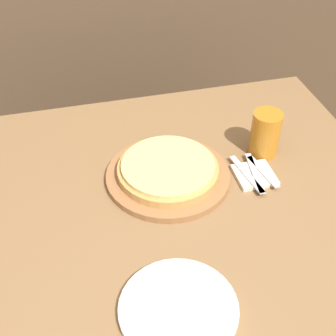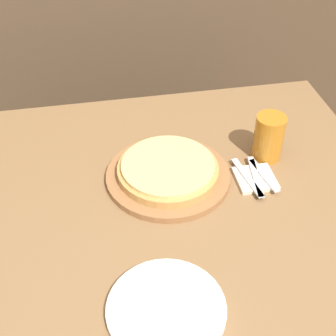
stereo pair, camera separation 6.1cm
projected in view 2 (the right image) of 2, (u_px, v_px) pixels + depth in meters
ground_plane at (174, 330)px, 1.75m from camera, size 12.00×12.00×0.00m
dining_table at (175, 273)px, 1.52m from camera, size 1.23×1.04×0.70m
pizza_on_board at (168, 172)px, 1.33m from camera, size 0.36×0.36×0.06m
beer_glass at (269, 136)px, 1.38m from camera, size 0.09×0.09×0.14m
dinner_plate at (166, 309)px, 1.01m from camera, size 0.26×0.26×0.02m
napkin_stack at (255, 179)px, 1.34m from camera, size 0.11×0.11×0.01m
fork at (247, 177)px, 1.33m from camera, size 0.05×0.17×0.00m
dinner_knife at (256, 176)px, 1.33m from camera, size 0.04×0.17×0.00m
spoon at (264, 175)px, 1.34m from camera, size 0.04×0.15×0.00m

